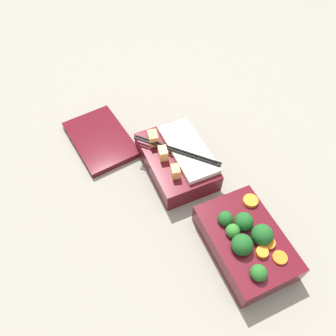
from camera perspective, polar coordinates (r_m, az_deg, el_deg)
name	(u,v)px	position (r m, az deg, el deg)	size (l,w,h in m)	color
ground_plane	(205,204)	(0.74, 6.43, -6.23)	(3.00, 3.00, 0.00)	gray
bento_tray_vegetable	(246,241)	(0.67, 13.40, -12.29)	(0.20, 0.13, 0.08)	#510F19
bento_tray_rice	(177,160)	(0.77, 1.58, 1.45)	(0.20, 0.15, 0.08)	#510F19
bento_lid	(101,139)	(0.85, -11.66, 4.95)	(0.20, 0.13, 0.02)	#510F19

